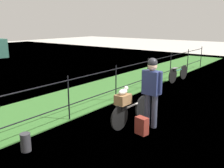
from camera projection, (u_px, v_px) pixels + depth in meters
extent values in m
plane|color=beige|center=(171.00, 131.00, 5.78)|extent=(60.00, 60.00, 0.00)
cube|color=#38702D|center=(68.00, 102.00, 7.87)|extent=(27.00, 2.40, 0.03)
cylinder|color=black|center=(69.00, 99.00, 6.27)|extent=(0.04, 0.04, 1.18)
cylinder|color=black|center=(116.00, 84.00, 7.81)|extent=(0.04, 0.04, 1.18)
cylinder|color=black|center=(148.00, 74.00, 9.34)|extent=(0.04, 0.04, 1.18)
cylinder|color=black|center=(171.00, 67.00, 10.87)|extent=(0.04, 0.04, 1.18)
cylinder|color=black|center=(188.00, 61.00, 12.41)|extent=(0.04, 0.04, 1.18)
cylinder|color=black|center=(201.00, 57.00, 13.94)|extent=(0.04, 0.04, 1.18)
cylinder|color=black|center=(95.00, 96.00, 7.08)|extent=(18.00, 0.03, 0.03)
cylinder|color=black|center=(95.00, 74.00, 6.93)|extent=(18.00, 0.03, 0.03)
cylinder|color=black|center=(142.00, 107.00, 6.50)|extent=(0.61, 0.07, 0.61)
cylinder|color=black|center=(120.00, 118.00, 5.77)|extent=(0.61, 0.07, 0.61)
cylinder|color=#BCB7B2|center=(132.00, 106.00, 6.10)|extent=(0.76, 0.07, 0.04)
cube|color=black|center=(123.00, 108.00, 5.81)|extent=(0.20, 0.10, 0.06)
cube|color=slate|center=(123.00, 104.00, 5.79)|extent=(0.37, 0.17, 0.02)
cube|color=olive|center=(123.00, 99.00, 5.76)|extent=(0.37, 0.27, 0.23)
ellipsoid|color=silver|center=(123.00, 92.00, 5.72)|extent=(0.28, 0.15, 0.13)
sphere|color=silver|center=(126.00, 88.00, 5.79)|extent=(0.11, 0.11, 0.11)
cylinder|color=#383D51|center=(147.00, 110.00, 6.01)|extent=(0.14, 0.14, 0.82)
cylinder|color=#383D51|center=(154.00, 111.00, 5.88)|extent=(0.14, 0.14, 0.82)
cube|color=navy|center=(152.00, 83.00, 5.78)|extent=(0.27, 0.41, 0.56)
cylinder|color=navy|center=(144.00, 80.00, 5.91)|extent=(0.10, 0.10, 0.50)
cylinder|color=navy|center=(160.00, 83.00, 5.64)|extent=(0.10, 0.10, 0.50)
sphere|color=tan|center=(152.00, 66.00, 5.68)|extent=(0.22, 0.22, 0.22)
sphere|color=black|center=(153.00, 63.00, 5.67)|extent=(0.23, 0.23, 0.23)
cube|color=maroon|center=(142.00, 126.00, 5.58)|extent=(0.23, 0.31, 0.40)
cylinder|color=#38383D|center=(26.00, 142.00, 4.84)|extent=(0.20, 0.20, 0.37)
cylinder|color=black|center=(184.00, 72.00, 11.03)|extent=(0.63, 0.08, 0.63)
cylinder|color=black|center=(173.00, 76.00, 10.30)|extent=(0.63, 0.08, 0.63)
cylinder|color=#337F70|center=(179.00, 70.00, 10.63)|extent=(0.79, 0.09, 0.04)
cube|color=black|center=(174.00, 70.00, 10.34)|extent=(0.21, 0.10, 0.06)
cube|color=slate|center=(175.00, 68.00, 10.31)|extent=(0.37, 0.18, 0.02)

